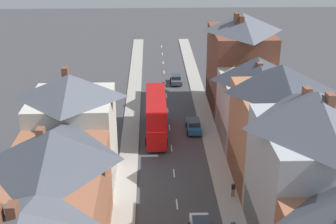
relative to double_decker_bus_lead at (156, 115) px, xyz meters
The scene contains 8 objects.
pavement_left 4.63m from the double_decker_bus_lead, 152.08° to the right, with size 2.20×104.00×0.14m, color #A8A399.
pavement_right 7.64m from the double_decker_bus_lead, 14.17° to the right, with size 2.20×104.00×0.14m, color #A8A399.
centre_line_dashes 5.02m from the double_decker_bus_lead, 64.21° to the right, with size 0.14×97.80×0.01m.
terrace_row_right 22.48m from the double_decker_bus_lead, 57.32° to the right, with size 8.00×68.15×14.14m.
double_decker_bus_lead is the anchor object (origin of this frame).
car_near_blue 5.38m from the double_decker_bus_lead, 11.36° to the left, with size 1.90×4.21×1.68m.
car_parked_left_a 20.22m from the double_decker_bus_lead, 79.67° to the left, with size 1.90×3.87×1.57m.
pedestrian_mid_right 16.63m from the double_decker_bus_lead, 63.22° to the right, with size 0.36×0.22×1.61m.
Camera 1 is at (-2.33, -14.52, 25.96)m, focal length 50.00 mm.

